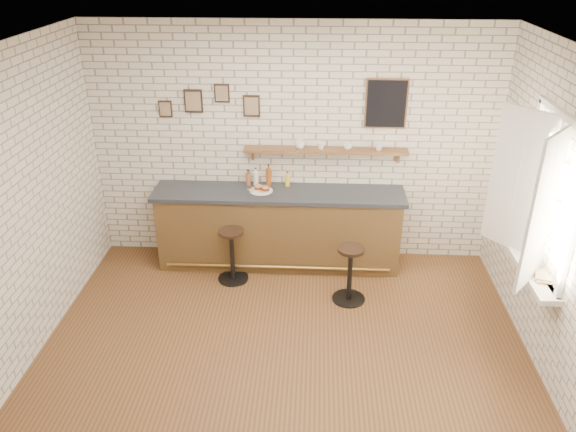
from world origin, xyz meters
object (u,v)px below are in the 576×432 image
object	(u,v)px
ciabatta_sandwich	(262,188)
shelf_cup_b	(321,146)
condiment_bottle_yellow	(287,180)
book_lower	(535,276)
bar_counter	(279,228)
shelf_cup_c	(348,146)
bitters_bottle_amber	(269,177)
bar_stool_left	(232,254)
sandwich_plate	(261,191)
shelf_cup_a	(300,145)
bitters_bottle_brown	(248,179)
bar_stool_right	(350,272)
bitters_bottle_white	(256,178)
shelf_cup_d	(379,147)
book_upper	(535,274)

from	to	relation	value
ciabatta_sandwich	shelf_cup_b	distance (m)	0.89
condiment_bottle_yellow	book_lower	distance (m)	3.08
book_lower	ciabatta_sandwich	bearing A→B (deg)	160.10
bar_counter	shelf_cup_c	bearing A→B (deg)	13.57
bar_counter	bitters_bottle_amber	size ratio (longest dim) A/B	10.87
bar_stool_left	book_lower	size ratio (longest dim) A/B	2.87
sandwich_plate	bar_stool_left	xyz separation A→B (m)	(-0.33, -0.44, -0.65)
condiment_bottle_yellow	shelf_cup_a	bearing A→B (deg)	6.93
bitters_bottle_amber	book_lower	xyz separation A→B (m)	(2.68, -1.87, -0.19)
bitters_bottle_amber	bitters_bottle_brown	bearing A→B (deg)	-180.00
bitters_bottle_amber	ciabatta_sandwich	bearing A→B (deg)	-111.45
bitters_bottle_brown	shelf_cup_c	bearing A→B (deg)	0.87
bitters_bottle_brown	condiment_bottle_yellow	bearing A→B (deg)	0.00
bar_stool_left	bar_stool_right	distance (m)	1.46
bar_stool_left	book_lower	world-z (taller)	book_lower
sandwich_plate	bitters_bottle_white	size ratio (longest dim) A/B	1.19
bitters_bottle_brown	condiment_bottle_yellow	world-z (taller)	bitters_bottle_brown
bar_stool_left	bar_stool_right	xyz separation A→B (m)	(1.41, -0.36, 0.01)
shelf_cup_d	ciabatta_sandwich	bearing A→B (deg)	161.49
bar_counter	bitters_bottle_white	xyz separation A→B (m)	(-0.30, 0.18, 0.60)
sandwich_plate	shelf_cup_b	size ratio (longest dim) A/B	3.12
bitters_bottle_white	book_upper	size ratio (longest dim) A/B	1.16
bitters_bottle_amber	bar_stool_right	xyz separation A→B (m)	(1.00, -0.98, -0.76)
bar_counter	book_upper	xyz separation A→B (m)	(2.54, -1.67, 0.45)
bitters_bottle_brown	bar_stool_right	xyz separation A→B (m)	(1.26, -0.98, -0.72)
sandwich_plate	shelf_cup_c	world-z (taller)	shelf_cup_c
shelf_cup_a	shelf_cup_d	distance (m)	0.95
shelf_cup_a	shelf_cup_b	size ratio (longest dim) A/B	1.47
bar_stool_left	bitters_bottle_white	bearing A→B (deg)	68.28
shelf_cup_b	condiment_bottle_yellow	bearing A→B (deg)	117.83
ciabatta_sandwich	shelf_cup_c	xyz separation A→B (m)	(1.04, 0.20, 0.49)
sandwich_plate	condiment_bottle_yellow	world-z (taller)	condiment_bottle_yellow
shelf_cup_d	book_upper	size ratio (longest dim) A/B	0.48
bar_stool_right	shelf_cup_c	world-z (taller)	shelf_cup_c
sandwich_plate	condiment_bottle_yellow	size ratio (longest dim) A/B	1.44
shelf_cup_c	bar_counter	bearing A→B (deg)	103.76
condiment_bottle_yellow	bar_counter	bearing A→B (deg)	-118.56
sandwich_plate	bar_stool_right	bearing A→B (deg)	-36.36
bar_stool_right	book_upper	size ratio (longest dim) A/B	3.42
condiment_bottle_yellow	bar_stool_right	distance (m)	1.44
bitters_bottle_amber	shelf_cup_b	xyz separation A→B (m)	(0.64, 0.02, 0.42)
book_lower	bitters_bottle_amber	bearing A→B (deg)	156.78
bar_stool_left	book_upper	distance (m)	3.38
bitters_bottle_amber	condiment_bottle_yellow	bearing A→B (deg)	-0.00
shelf_cup_c	ciabatta_sandwich	bearing A→B (deg)	100.96
bitters_bottle_amber	condiment_bottle_yellow	xyz separation A→B (m)	(0.24, -0.00, -0.03)
bar_counter	shelf_cup_d	bearing A→B (deg)	9.46
ciabatta_sandwich	bar_stool_left	distance (m)	0.88
shelf_cup_b	shelf_cup_c	distance (m)	0.32
condiment_bottle_yellow	shelf_cup_c	world-z (taller)	shelf_cup_c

